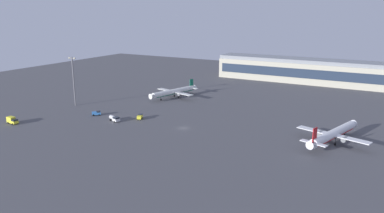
{
  "coord_description": "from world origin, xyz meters",
  "views": [
    {
      "loc": [
        78.86,
        -133.0,
        49.67
      ],
      "look_at": [
        -7.45,
        20.77,
        4.0
      ],
      "focal_mm": 35.2,
      "sensor_mm": 36.0,
      "label": 1
    }
  ],
  "objects": [
    {
      "name": "maintenance_van",
      "position": [
        -46.74,
        -3.27,
        1.18
      ],
      "size": [
        4.38,
        4.24,
        2.25
      ],
      "rotation": [
        0.0,
        0.0,
        5.45
      ],
      "color": "#3372BF",
      "rests_on": "ground"
    },
    {
      "name": "ground_plane",
      "position": [
        0.0,
        0.0,
        0.0
      ],
      "size": [
        416.0,
        416.0,
        0.0
      ],
      "primitive_type": "plane",
      "color": "#4C4C51"
    },
    {
      "name": "catering_truck",
      "position": [
        -70.12,
        -31.89,
        1.58
      ],
      "size": [
        5.8,
        2.75,
        3.05
      ],
      "rotation": [
        0.0,
        0.0,
        4.64
      ],
      "color": "yellow",
      "rests_on": "ground"
    },
    {
      "name": "airplane_terminal_side",
      "position": [
        -34.15,
        47.36,
        3.41
      ],
      "size": [
        27.15,
        34.58,
        9.02
      ],
      "rotation": [
        0.0,
        0.0,
        2.87
      ],
      "color": "silver",
      "rests_on": "ground"
    },
    {
      "name": "apron_light_east",
      "position": [
        -70.41,
        6.02,
        14.73
      ],
      "size": [
        4.8,
        0.9,
        25.79
      ],
      "color": "slate",
      "rests_on": "ground"
    },
    {
      "name": "airplane_taxiway_distant",
      "position": [
        59.19,
        11.96,
        3.56
      ],
      "size": [
        28.34,
        36.09,
        9.43
      ],
      "rotation": [
        0.0,
        0.0,
        -0.28
      ],
      "color": "white",
      "rests_on": "ground"
    },
    {
      "name": "fuel_truck",
      "position": [
        -32.64,
        -6.64,
        1.37
      ],
      "size": [
        6.64,
        3.97,
        2.35
      ],
      "rotation": [
        0.0,
        0.0,
        4.39
      ],
      "color": "white",
      "rests_on": "ground"
    },
    {
      "name": "terminal_building",
      "position": [
        26.0,
        133.21,
        8.09
      ],
      "size": [
        134.03,
        22.4,
        16.4
      ],
      "color": "#B2AD99",
      "rests_on": "ground"
    },
    {
      "name": "baggage_tractor",
      "position": [
        -24.75,
        1.9,
        1.18
      ],
      "size": [
        3.5,
        4.58,
        2.25
      ],
      "rotation": [
        0.0,
        0.0,
        0.43
      ],
      "color": "yellow",
      "rests_on": "ground"
    }
  ]
}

